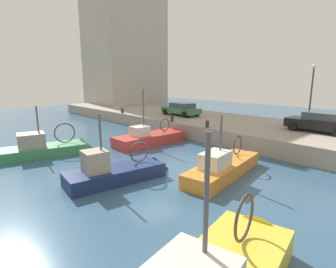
% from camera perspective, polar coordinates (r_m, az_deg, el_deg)
% --- Properties ---
extents(water_surface, '(80.00, 80.00, 0.00)m').
position_cam_1_polar(water_surface, '(15.01, -3.65, -7.64)').
color(water_surface, '#335675').
rests_on(water_surface, ground).
extents(quay_wall, '(9.00, 56.00, 1.20)m').
position_cam_1_polar(quay_wall, '(23.59, 18.51, 0.50)').
color(quay_wall, '#9E9384').
rests_on(quay_wall, ground).
extents(fishing_boat_red, '(6.48, 2.35, 5.15)m').
position_cam_1_polar(fishing_boat_red, '(20.87, -3.23, -1.77)').
color(fishing_boat_red, '#BC3833').
rests_on(fishing_boat_red, ground).
extents(fishing_boat_green, '(6.38, 3.11, 4.17)m').
position_cam_1_polar(fishing_boat_green, '(19.51, -24.19, -3.58)').
color(fishing_boat_green, '#388951').
rests_on(fishing_boat_green, ground).
extents(fishing_boat_navy, '(5.79, 2.47, 4.20)m').
position_cam_1_polar(fishing_boat_navy, '(13.77, -9.92, -9.06)').
color(fishing_boat_navy, navy).
rests_on(fishing_boat_navy, ground).
extents(fishing_boat_orange, '(6.87, 2.64, 3.96)m').
position_cam_1_polar(fishing_boat_orange, '(14.69, 12.27, -7.82)').
color(fishing_boat_orange, orange).
rests_on(fishing_boat_orange, ground).
extents(parked_car_green, '(2.11, 4.36, 1.31)m').
position_cam_1_polar(parked_car_green, '(27.66, 2.82, 5.40)').
color(parked_car_green, '#387547').
rests_on(parked_car_green, quay_wall).
extents(parked_car_black, '(2.06, 4.34, 1.44)m').
position_cam_1_polar(parked_car_black, '(21.91, 29.83, 2.25)').
color(parked_car_black, black).
rests_on(parked_car_black, quay_wall).
extents(mooring_bollard_south, '(0.28, 0.28, 0.55)m').
position_cam_1_polar(mooring_bollard_south, '(21.10, 8.41, 2.13)').
color(mooring_bollard_south, '#2D2D33').
rests_on(mooring_bollard_south, quay_wall).
extents(mooring_bollard_mid, '(0.28, 0.28, 0.55)m').
position_cam_1_polar(mooring_bollard_mid, '(23.78, 0.88, 3.35)').
color(mooring_bollard_mid, '#2D2D33').
rests_on(mooring_bollard_mid, quay_wall).
extents(mooring_bollard_north, '(0.28, 0.28, 0.55)m').
position_cam_1_polar(mooring_bollard_north, '(30.02, -9.77, 4.97)').
color(mooring_bollard_north, '#2D2D33').
rests_on(mooring_bollard_north, quay_wall).
extents(quay_streetlamp, '(0.36, 0.36, 4.83)m').
position_cam_1_polar(quay_streetlamp, '(23.18, 28.47, 9.11)').
color(quay_streetlamp, '#38383D').
rests_on(quay_streetlamp, quay_wall).
extents(waterfront_building_west_mid, '(10.48, 9.09, 21.59)m').
position_cam_1_polar(waterfront_building_west_mid, '(43.66, -9.36, 19.40)').
color(waterfront_building_west_mid, '#B2A899').
rests_on(waterfront_building_west_mid, ground).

